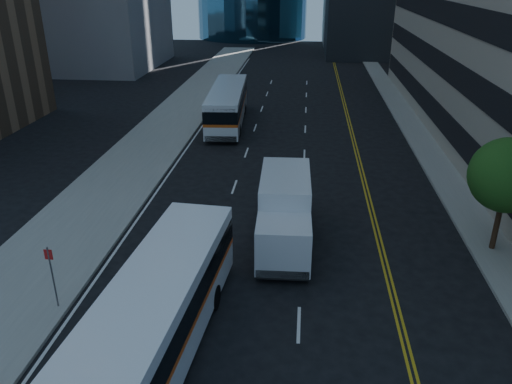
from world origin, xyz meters
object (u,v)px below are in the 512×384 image
at_px(street_tree, 508,175).
at_px(bus_front, 153,321).
at_px(bus_rear, 227,104).
at_px(box_truck, 285,212).

height_order(street_tree, bus_front, street_tree).
xyz_separation_m(street_tree, bus_rear, (-14.84, 18.90, -2.02)).
relative_size(street_tree, bus_front, 0.44).
bearing_deg(box_truck, bus_front, -116.62).
height_order(bus_front, bus_rear, bus_rear).
distance_m(street_tree, bus_front, 15.56).
height_order(bus_rear, box_truck, box_truck).
relative_size(street_tree, bus_rear, 0.44).
distance_m(street_tree, bus_rear, 24.12).
bearing_deg(bus_rear, bus_front, -89.75).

